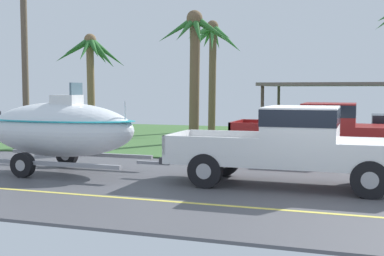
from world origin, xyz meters
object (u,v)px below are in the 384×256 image
object	(u,v)px
boat_on_trailer	(60,129)
carport_awning	(347,85)
palm_tree_near_left	(212,48)
utility_pole	(24,28)
parked_pickup_background	(328,128)
palm_tree_far_left	(92,58)
palm_tree_near_right	(196,49)
pickup_truck_towing	(300,142)

from	to	relation	value
boat_on_trailer	carport_awning	xyz separation A→B (m)	(7.22, 11.66, 1.26)
boat_on_trailer	palm_tree_near_left	size ratio (longest dim) A/B	0.96
carport_awning	utility_pole	xyz separation A→B (m)	(-11.36, -7.58, 2.12)
parked_pickup_background	carport_awning	bearing A→B (deg)	86.47
boat_on_trailer	palm_tree_far_left	distance (m)	12.10
palm_tree_near_right	boat_on_trailer	bearing A→B (deg)	-98.40
parked_pickup_background	palm_tree_far_left	bearing A→B (deg)	154.63
boat_on_trailer	palm_tree_near_right	distance (m)	8.82
palm_tree_near_left	palm_tree_far_left	xyz separation A→B (m)	(-5.31, -3.43, -0.66)
carport_awning	utility_pole	bearing A→B (deg)	-146.31
boat_on_trailer	utility_pole	distance (m)	6.73
pickup_truck_towing	boat_on_trailer	size ratio (longest dim) A/B	1.00
boat_on_trailer	palm_tree_near_left	xyz separation A→B (m)	(0.22, 14.09, 3.29)
carport_awning	palm_tree_far_left	size ratio (longest dim) A/B	1.44
pickup_truck_towing	palm_tree_near_right	distance (m)	10.24
boat_on_trailer	palm_tree_far_left	world-z (taller)	palm_tree_far_left
palm_tree_near_left	palm_tree_near_right	bearing A→B (deg)	-80.25
boat_on_trailer	palm_tree_near_left	distance (m)	14.47
carport_awning	palm_tree_near_right	bearing A→B (deg)	-150.56
pickup_truck_towing	carport_awning	xyz separation A→B (m)	(0.73, 11.66, 1.40)
pickup_truck_towing	palm_tree_near_right	world-z (taller)	palm_tree_near_right
boat_on_trailer	palm_tree_far_left	size ratio (longest dim) A/B	1.13
pickup_truck_towing	utility_pole	world-z (taller)	utility_pole
parked_pickup_background	palm_tree_near_right	xyz separation A→B (m)	(-5.59, 3.26, 2.95)
utility_pole	palm_tree_near_right	bearing A→B (deg)	37.99
boat_on_trailer	palm_tree_near_right	xyz separation A→B (m)	(1.22, 8.28, 2.78)
boat_on_trailer	palm_tree_near_right	bearing A→B (deg)	81.60
boat_on_trailer	utility_pole	bearing A→B (deg)	135.42
parked_pickup_background	palm_tree_far_left	world-z (taller)	palm_tree_far_left
boat_on_trailer	palm_tree_far_left	bearing A→B (deg)	115.51
pickup_truck_towing	parked_pickup_background	xyz separation A→B (m)	(0.32, 5.02, -0.02)
parked_pickup_background	palm_tree_near_right	distance (m)	7.11
pickup_truck_towing	utility_pole	xyz separation A→B (m)	(-10.63, 4.08, 3.52)
carport_awning	utility_pole	size ratio (longest dim) A/B	0.83
palm_tree_near_left	carport_awning	bearing A→B (deg)	-19.13
palm_tree_near_left	boat_on_trailer	bearing A→B (deg)	-90.91
boat_on_trailer	palm_tree_far_left	xyz separation A→B (m)	(-5.09, 10.66, 2.64)
carport_awning	palm_tree_near_left	bearing A→B (deg)	160.87
palm_tree_far_left	parked_pickup_background	bearing A→B (deg)	-25.37
pickup_truck_towing	palm_tree_near_left	size ratio (longest dim) A/B	0.96
boat_on_trailer	parked_pickup_background	bearing A→B (deg)	36.40
pickup_truck_towing	parked_pickup_background	size ratio (longest dim) A/B	1.00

